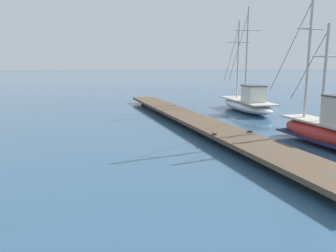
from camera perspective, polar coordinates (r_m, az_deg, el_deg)
name	(u,v)px	position (r m, az deg, el deg)	size (l,w,h in m)	color
floating_dock	(191,118)	(17.56, 4.07, 1.33)	(3.09, 23.01, 0.53)	brown
fishing_boat_0	(325,130)	(14.49, 25.55, -0.56)	(1.57, 6.23, 6.08)	#AD2823
fishing_boat_1	(247,103)	(23.20, 13.57, 3.87)	(2.45, 8.20, 6.97)	silver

